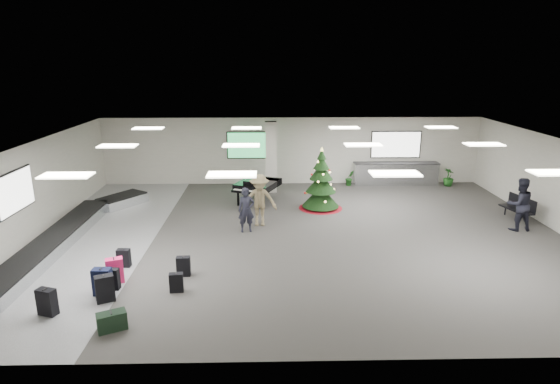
{
  "coord_description": "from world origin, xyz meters",
  "views": [
    {
      "loc": [
        -1.09,
        -15.09,
        5.84
      ],
      "look_at": [
        -0.71,
        1.0,
        1.26
      ],
      "focal_mm": 30.0,
      "sensor_mm": 36.0,
      "label": 1
    }
  ],
  "objects_px": {
    "grand_piano": "(257,185)",
    "bench": "(519,207)",
    "pink_suitcase": "(115,271)",
    "christmas_tree": "(321,188)",
    "baggage_carousel": "(70,232)",
    "traveler_bench": "(519,204)",
    "traveler_a": "(246,210)",
    "potted_plant_right": "(449,177)",
    "traveler_b": "(260,200)",
    "potted_plant_left": "(350,178)",
    "service_counter": "(396,173)"
  },
  "relations": [
    {
      "from": "service_counter",
      "to": "christmas_tree",
      "type": "relative_size",
      "value": 1.6
    },
    {
      "from": "baggage_carousel",
      "to": "pink_suitcase",
      "type": "relative_size",
      "value": 13.42
    },
    {
      "from": "christmas_tree",
      "to": "potted_plant_left",
      "type": "relative_size",
      "value": 3.35
    },
    {
      "from": "pink_suitcase",
      "to": "potted_plant_right",
      "type": "distance_m",
      "value": 16.07
    },
    {
      "from": "bench",
      "to": "potted_plant_left",
      "type": "height_order",
      "value": "bench"
    },
    {
      "from": "traveler_b",
      "to": "traveler_bench",
      "type": "distance_m",
      "value": 9.15
    },
    {
      "from": "christmas_tree",
      "to": "traveler_bench",
      "type": "distance_m",
      "value": 7.2
    },
    {
      "from": "potted_plant_right",
      "to": "bench",
      "type": "bearing_deg",
      "value": -80.22
    },
    {
      "from": "bench",
      "to": "traveler_bench",
      "type": "distance_m",
      "value": 1.36
    },
    {
      "from": "grand_piano",
      "to": "traveler_b",
      "type": "relative_size",
      "value": 1.21
    },
    {
      "from": "potted_plant_left",
      "to": "grand_piano",
      "type": "bearing_deg",
      "value": -147.99
    },
    {
      "from": "pink_suitcase",
      "to": "traveler_a",
      "type": "height_order",
      "value": "traveler_a"
    },
    {
      "from": "service_counter",
      "to": "traveler_b",
      "type": "bearing_deg",
      "value": -138.95
    },
    {
      "from": "christmas_tree",
      "to": "traveler_a",
      "type": "height_order",
      "value": "christmas_tree"
    },
    {
      "from": "potted_plant_left",
      "to": "potted_plant_right",
      "type": "relative_size",
      "value": 0.87
    },
    {
      "from": "christmas_tree",
      "to": "bench",
      "type": "bearing_deg",
      "value": -12.1
    },
    {
      "from": "grand_piano",
      "to": "potted_plant_left",
      "type": "distance_m",
      "value": 5.17
    },
    {
      "from": "pink_suitcase",
      "to": "christmas_tree",
      "type": "relative_size",
      "value": 0.29
    },
    {
      "from": "traveler_b",
      "to": "traveler_bench",
      "type": "xyz_separation_m",
      "value": [
        9.12,
        -0.71,
        -0.0
      ]
    },
    {
      "from": "bench",
      "to": "traveler_b",
      "type": "xyz_separation_m",
      "value": [
        -9.76,
        -0.41,
        0.45
      ]
    },
    {
      "from": "bench",
      "to": "christmas_tree",
      "type": "bearing_deg",
      "value": 155.12
    },
    {
      "from": "pink_suitcase",
      "to": "christmas_tree",
      "type": "bearing_deg",
      "value": 25.55
    },
    {
      "from": "traveler_b",
      "to": "potted_plant_right",
      "type": "distance_m",
      "value": 10.38
    },
    {
      "from": "pink_suitcase",
      "to": "traveler_b",
      "type": "xyz_separation_m",
      "value": [
        3.83,
        4.48,
        0.6
      ]
    },
    {
      "from": "traveler_a",
      "to": "traveler_b",
      "type": "height_order",
      "value": "traveler_b"
    },
    {
      "from": "bench",
      "to": "traveler_bench",
      "type": "bearing_deg",
      "value": -132.55
    },
    {
      "from": "potted_plant_left",
      "to": "traveler_b",
      "type": "bearing_deg",
      "value": -127.59
    },
    {
      "from": "service_counter",
      "to": "traveler_a",
      "type": "relative_size",
      "value": 2.55
    },
    {
      "from": "potted_plant_right",
      "to": "traveler_a",
      "type": "bearing_deg",
      "value": -147.58
    },
    {
      "from": "christmas_tree",
      "to": "bench",
      "type": "relative_size",
      "value": 1.73
    },
    {
      "from": "bench",
      "to": "potted_plant_right",
      "type": "distance_m",
      "value": 4.97
    },
    {
      "from": "pink_suitcase",
      "to": "bench",
      "type": "distance_m",
      "value": 14.44
    },
    {
      "from": "grand_piano",
      "to": "traveler_b",
      "type": "xyz_separation_m",
      "value": [
        0.17,
        -2.73,
        0.18
      ]
    },
    {
      "from": "christmas_tree",
      "to": "baggage_carousel",
      "type": "bearing_deg",
      "value": -160.67
    },
    {
      "from": "service_counter",
      "to": "potted_plant_left",
      "type": "bearing_deg",
      "value": -176.17
    },
    {
      "from": "service_counter",
      "to": "bench",
      "type": "height_order",
      "value": "service_counter"
    },
    {
      "from": "grand_piano",
      "to": "bench",
      "type": "height_order",
      "value": "grand_piano"
    },
    {
      "from": "traveler_b",
      "to": "potted_plant_right",
      "type": "xyz_separation_m",
      "value": [
        8.91,
        5.3,
        -0.52
      ]
    },
    {
      "from": "traveler_a",
      "to": "traveler_bench",
      "type": "bearing_deg",
      "value": -9.94
    },
    {
      "from": "traveler_a",
      "to": "potted_plant_right",
      "type": "bearing_deg",
      "value": 22.86
    },
    {
      "from": "pink_suitcase",
      "to": "traveler_b",
      "type": "relative_size",
      "value": 0.38
    },
    {
      "from": "traveler_b",
      "to": "potted_plant_left",
      "type": "relative_size",
      "value": 2.52
    },
    {
      "from": "service_counter",
      "to": "christmas_tree",
      "type": "xyz_separation_m",
      "value": [
        -4.01,
        -3.64,
        0.32
      ]
    },
    {
      "from": "potted_plant_right",
      "to": "grand_piano",
      "type": "bearing_deg",
      "value": -164.17
    },
    {
      "from": "christmas_tree",
      "to": "traveler_bench",
      "type": "relative_size",
      "value": 1.33
    },
    {
      "from": "traveler_a",
      "to": "traveler_b",
      "type": "xyz_separation_m",
      "value": [
        0.45,
        0.64,
        0.16
      ]
    },
    {
      "from": "traveler_bench",
      "to": "potted_plant_right",
      "type": "distance_m",
      "value": 6.04
    },
    {
      "from": "pink_suitcase",
      "to": "potted_plant_right",
      "type": "relative_size",
      "value": 0.84
    },
    {
      "from": "christmas_tree",
      "to": "potted_plant_left",
      "type": "height_order",
      "value": "christmas_tree"
    },
    {
      "from": "service_counter",
      "to": "potted_plant_right",
      "type": "distance_m",
      "value": 2.49
    }
  ]
}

